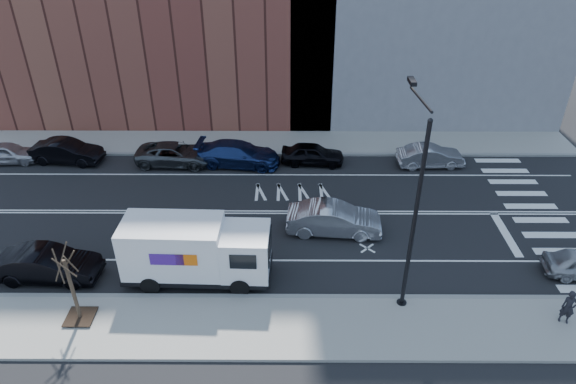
{
  "coord_description": "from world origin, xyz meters",
  "views": [
    {
      "loc": [
        2.02,
        -24.27,
        16.39
      ],
      "look_at": [
        1.89,
        -0.06,
        1.4
      ],
      "focal_mm": 32.0,
      "sensor_mm": 36.0,
      "label": 1
    }
  ],
  "objects_px": {
    "far_parked_b": "(67,152)",
    "driving_sedan": "(334,219)",
    "fedex_van": "(195,250)",
    "far_parked_a": "(7,153)",
    "pedestrian": "(568,307)"
  },
  "relations": [
    {
      "from": "far_parked_a",
      "to": "far_parked_b",
      "type": "height_order",
      "value": "far_parked_b"
    },
    {
      "from": "fedex_van",
      "to": "driving_sedan",
      "type": "relative_size",
      "value": 1.38
    },
    {
      "from": "fedex_van",
      "to": "far_parked_a",
      "type": "relative_size",
      "value": 1.72
    },
    {
      "from": "far_parked_a",
      "to": "pedestrian",
      "type": "bearing_deg",
      "value": -118.64
    },
    {
      "from": "driving_sedan",
      "to": "fedex_van",
      "type": "bearing_deg",
      "value": 123.69
    },
    {
      "from": "fedex_van",
      "to": "pedestrian",
      "type": "height_order",
      "value": "fedex_van"
    },
    {
      "from": "driving_sedan",
      "to": "pedestrian",
      "type": "xyz_separation_m",
      "value": [
        9.37,
        -6.62,
        0.14
      ]
    },
    {
      "from": "fedex_van",
      "to": "driving_sedan",
      "type": "xyz_separation_m",
      "value": [
        6.71,
        3.74,
        -0.82
      ]
    },
    {
      "from": "fedex_van",
      "to": "far_parked_b",
      "type": "distance_m",
      "value": 15.64
    },
    {
      "from": "fedex_van",
      "to": "driving_sedan",
      "type": "distance_m",
      "value": 7.72
    },
    {
      "from": "fedex_van",
      "to": "far_parked_b",
      "type": "xyz_separation_m",
      "value": [
        -10.47,
        11.59,
        -0.88
      ]
    },
    {
      "from": "far_parked_a",
      "to": "pedestrian",
      "type": "relative_size",
      "value": 2.48
    },
    {
      "from": "far_parked_b",
      "to": "driving_sedan",
      "type": "height_order",
      "value": "driving_sedan"
    },
    {
      "from": "far_parked_b",
      "to": "pedestrian",
      "type": "distance_m",
      "value": 30.24
    },
    {
      "from": "fedex_van",
      "to": "far_parked_a",
      "type": "bearing_deg",
      "value": 143.06
    }
  ]
}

